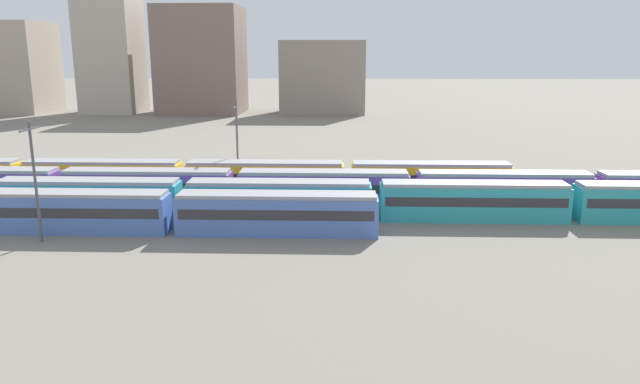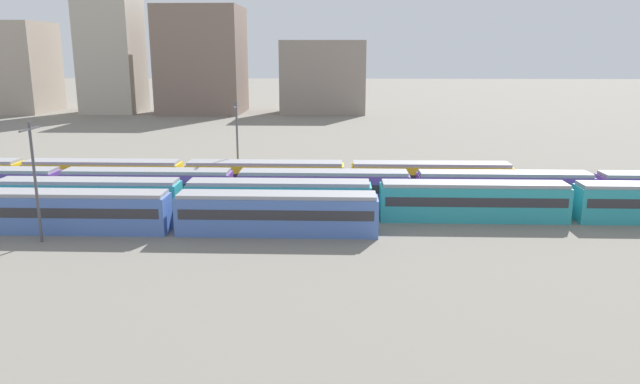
# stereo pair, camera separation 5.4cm
# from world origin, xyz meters

# --- Properties ---
(train_track_0) EXTENTS (55.80, 3.06, 3.75)m
(train_track_0) POSITION_xyz_m (11.68, 0.00, 1.90)
(train_track_0) COLOR #4C70BC
(train_track_0) RESTS_ON ground_plane
(train_track_1) EXTENTS (112.50, 3.06, 3.75)m
(train_track_1) POSITION_xyz_m (39.66, 5.20, 1.90)
(train_track_1) COLOR teal
(train_track_1) RESTS_ON ground_plane
(train_track_2) EXTENTS (112.50, 3.06, 3.75)m
(train_track_2) POSITION_xyz_m (43.89, 10.40, 1.90)
(train_track_2) COLOR #6B429E
(train_track_2) RESTS_ON ground_plane
(train_track_3) EXTENTS (74.70, 3.06, 3.75)m
(train_track_3) POSITION_xyz_m (18.11, 15.60, 1.90)
(train_track_3) COLOR yellow
(train_track_3) RESTS_ON ground_plane
(catenary_pole_1) EXTENTS (0.24, 3.20, 10.29)m
(catenary_pole_1) POSITION_xyz_m (23.86, 18.81, 5.70)
(catenary_pole_1) COLOR #4C4C51
(catenary_pole_1) RESTS_ON ground_plane
(catenary_pole_2) EXTENTS (0.24, 3.20, 10.37)m
(catenary_pole_2) POSITION_xyz_m (10.46, -3.15, 5.74)
(catenary_pole_2) COLOR #4C4C51
(catenary_pole_2) RESTS_ON ground_plane
(distant_building_0) EXTENTS (18.23, 18.43, 23.47)m
(distant_building_0) POSITION_xyz_m (-50.89, 107.99, 11.74)
(distant_building_0) COLOR #A89989
(distant_building_0) RESTS_ON ground_plane
(distant_building_1) EXTENTS (14.01, 15.07, 29.43)m
(distant_building_1) POSITION_xyz_m (-24.30, 107.99, 14.72)
(distant_building_1) COLOR #B2A899
(distant_building_1) RESTS_ON ground_plane
(distant_building_2) EXTENTS (21.04, 19.69, 27.29)m
(distant_building_2) POSITION_xyz_m (-0.40, 107.99, 13.65)
(distant_building_2) COLOR #7A665B
(distant_building_2) RESTS_ON ground_plane
(distant_building_3) EXTENTS (21.85, 13.45, 18.67)m
(distant_building_3) POSITION_xyz_m (31.34, 107.99, 9.33)
(distant_building_3) COLOR gray
(distant_building_3) RESTS_ON ground_plane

